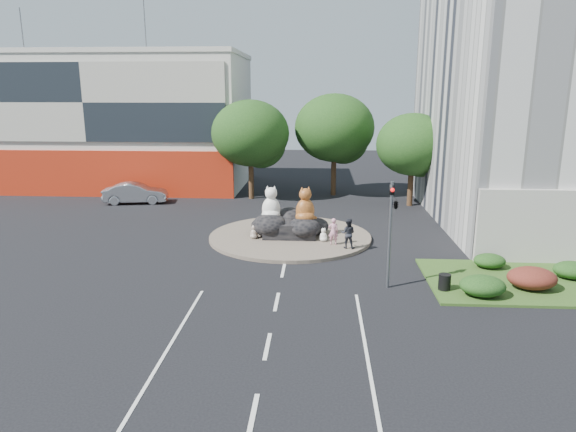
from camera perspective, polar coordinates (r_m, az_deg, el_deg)
name	(u,v)px	position (r m, az deg, el deg)	size (l,w,h in m)	color
ground	(277,302)	(22.53, -1.26, -9.52)	(120.00, 120.00, 0.00)	black
roundabout_island	(290,236)	(31.92, 0.23, -2.29)	(10.00, 10.00, 0.20)	brown
rock_plinth	(290,228)	(31.77, 0.23, -1.34)	(3.20, 2.60, 0.90)	black
shophouse_block	(113,121)	(52.50, -18.88, 10.00)	(25.20, 12.30, 17.40)	beige
grass_verge	(533,282)	(27.22, 25.57, -6.62)	(10.00, 6.00, 0.12)	#2A4B19
tree_left	(251,136)	(43.24, -4.09, 8.81)	(6.46, 6.46, 8.27)	#382314
tree_mid	(335,131)	(44.85, 5.27, 9.36)	(6.84, 6.84, 8.76)	#382314
tree_right	(413,147)	(41.57, 13.76, 7.41)	(5.70, 5.70, 7.30)	#382314
hedge_near_green	(483,286)	(24.28, 20.81, -7.26)	(2.00, 1.60, 0.90)	#123310
hedge_red	(532,278)	(25.99, 25.48, -6.24)	(2.20, 1.76, 0.99)	#4D1A14
hedge_mid_green	(573,270)	(28.32, 29.07, -5.26)	(1.80, 1.44, 0.81)	#123310
hedge_back_green	(490,261)	(28.17, 21.49, -4.65)	(1.60, 1.28, 0.72)	#123310
traffic_light	(393,212)	(23.47, 11.60, 0.46)	(0.44, 1.24, 5.00)	#595B60
street_lamp	(521,172)	(31.00, 24.46, 4.43)	(2.34, 0.22, 8.06)	#595B60
cat_white	(271,203)	(31.56, -1.88, 1.44)	(1.32, 1.14, 2.19)	silver
cat_tabby	(305,205)	(31.10, 1.93, 1.28)	(1.33, 1.16, 2.22)	#C66929
kitten_calico	(254,231)	(31.14, -3.81, -1.72)	(0.52, 0.45, 0.86)	silver
kitten_white	(324,234)	(30.57, 3.97, -2.04)	(0.50, 0.43, 0.83)	silver
pedestrian_pink	(333,231)	(29.85, 5.06, -1.71)	(0.57, 0.38, 1.57)	pink
pedestrian_dark	(348,233)	(29.23, 6.69, -1.94)	(0.83, 0.65, 1.72)	#21232A
parked_car	(135,193)	(43.59, -16.59, 2.45)	(1.77, 5.07, 1.67)	#A1A2A8
litter_bin	(445,282)	(24.45, 17.00, -7.02)	(0.55, 0.55, 0.73)	black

